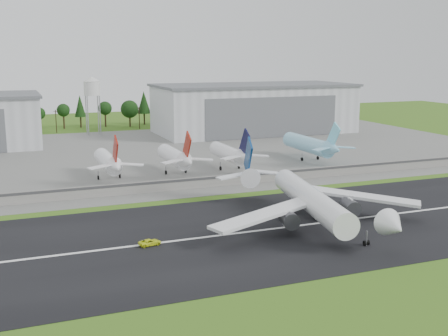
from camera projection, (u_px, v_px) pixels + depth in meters
name	position (u px, v px, depth m)	size (l,w,h in m)	color
ground	(252.00, 248.00, 118.24)	(600.00, 600.00, 0.00)	#375E16
runway	(234.00, 234.00, 127.36)	(320.00, 60.00, 0.10)	black
runway_centerline	(234.00, 234.00, 127.34)	(220.00, 1.00, 0.02)	white
apron	(131.00, 155.00, 227.77)	(320.00, 150.00, 0.10)	slate
blast_fence	(177.00, 185.00, 168.07)	(240.00, 0.61, 3.50)	gray
hangar_east	(254.00, 108.00, 293.07)	(102.00, 47.00, 25.20)	silver
water_tower	(92.00, 86.00, 280.47)	(8.40, 8.40, 29.40)	#99999E
utility_poles	(99.00, 131.00, 300.81)	(230.00, 3.00, 12.00)	black
treeline	(95.00, 127.00, 314.50)	(320.00, 16.00, 22.00)	black
main_airliner	(312.00, 205.00, 133.11)	(56.19, 58.97, 18.17)	white
ground_vehicle	(150.00, 242.00, 119.42)	(2.24, 4.85, 1.35)	yellow
parked_jet_red_a	(109.00, 162.00, 181.13)	(7.36, 31.29, 16.42)	white
parked_jet_red_b	(177.00, 157.00, 189.24)	(7.36, 31.29, 16.50)	white
parked_jet_navy	(231.00, 154.00, 196.34)	(7.36, 31.29, 16.41)	white
parked_jet_skyblue	(312.00, 145.00, 213.52)	(7.36, 37.29, 16.81)	#89CEED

